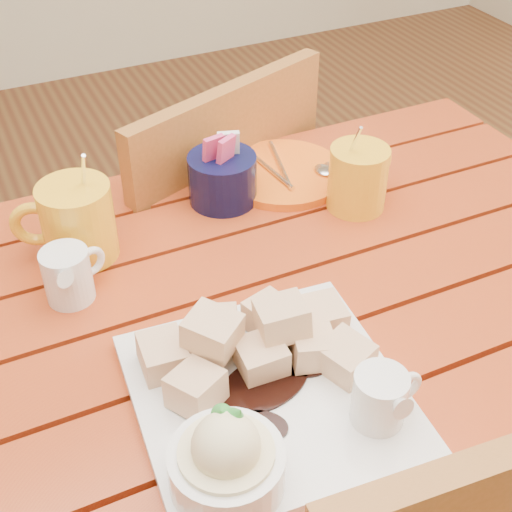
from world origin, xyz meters
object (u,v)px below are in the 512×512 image
dessert_plate (262,396)px  coffee_mug_left (75,221)px  orange_saucer (284,173)px  coffee_mug_right (359,176)px  chair_far (194,253)px  table (252,377)px

dessert_plate → coffee_mug_left: 0.38m
orange_saucer → dessert_plate: bearing=-120.0°
coffee_mug_right → chair_far: size_ratio=0.17×
orange_saucer → chair_far: size_ratio=0.23×
dessert_plate → coffee_mug_left: bearing=105.9°
table → dessert_plate: size_ratio=3.95×
table → orange_saucer: (0.19, 0.28, 0.11)m
table → coffee_mug_left: bearing=125.7°
coffee_mug_right → chair_far: 0.47m
coffee_mug_left → chair_far: coffee_mug_left is taller
dessert_plate → coffee_mug_left: (-0.10, 0.36, 0.02)m
table → orange_saucer: 0.35m
coffee_mug_right → table: bearing=-168.6°
table → dessert_plate: 0.21m
dessert_plate → chair_far: bearing=76.5°
coffee_mug_left → coffee_mug_right: coffee_mug_left is taller
table → orange_saucer: size_ratio=6.03×
dessert_plate → orange_saucer: dessert_plate is taller
orange_saucer → chair_far: bearing=116.4°
dessert_plate → coffee_mug_right: coffee_mug_right is taller
table → chair_far: (0.09, 0.47, -0.15)m
coffee_mug_left → orange_saucer: (0.34, 0.06, -0.05)m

